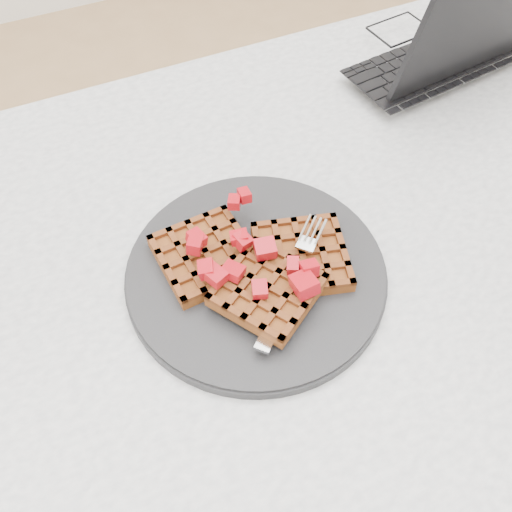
% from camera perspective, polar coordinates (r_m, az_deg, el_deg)
% --- Properties ---
extents(ground, '(4.00, 4.00, 0.00)m').
position_cam_1_polar(ground, '(1.35, 4.45, -18.43)').
color(ground, tan).
rests_on(ground, ground).
extents(table, '(1.20, 0.80, 0.75)m').
position_cam_1_polar(table, '(0.77, 7.40, -3.45)').
color(table, silver).
rests_on(table, ground).
extents(plate, '(0.29, 0.29, 0.02)m').
position_cam_1_polar(plate, '(0.63, 0.00, -1.73)').
color(plate, black).
rests_on(plate, table).
extents(waffles, '(0.21, 0.19, 0.03)m').
position_cam_1_polar(waffles, '(0.61, 0.16, -0.96)').
color(waffles, brown).
rests_on(waffles, plate).
extents(strawberry_pile, '(0.15, 0.15, 0.02)m').
position_cam_1_polar(strawberry_pile, '(0.59, 0.00, 0.81)').
color(strawberry_pile, '#89000B').
rests_on(strawberry_pile, waffles).
extents(fork, '(0.15, 0.14, 0.02)m').
position_cam_1_polar(fork, '(0.61, 3.94, -2.13)').
color(fork, silver).
rests_on(fork, plate).
extents(laptop, '(0.31, 0.24, 0.20)m').
position_cam_1_polar(laptop, '(0.94, 17.40, 19.48)').
color(laptop, black).
rests_on(laptop, table).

